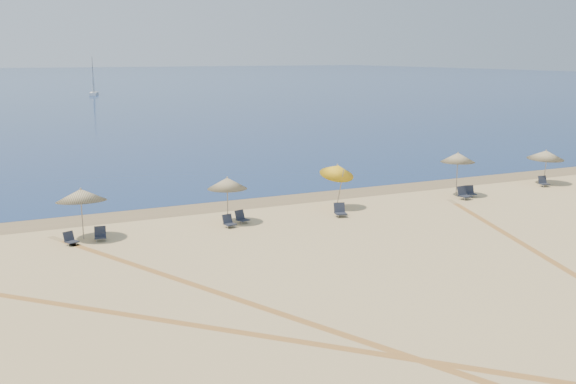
% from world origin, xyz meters
% --- Properties ---
extents(ocean, '(500.00, 500.00, 0.00)m').
position_xyz_m(ocean, '(0.00, 225.00, 0.01)').
color(ocean, '#0C2151').
rests_on(ocean, ground).
extents(wet_sand, '(500.00, 500.00, 0.00)m').
position_xyz_m(wet_sand, '(0.00, 24.00, 0.00)').
color(wet_sand, olive).
rests_on(wet_sand, ground).
extents(umbrella_1, '(2.27, 2.31, 2.40)m').
position_xyz_m(umbrella_1, '(-10.34, 20.15, 2.04)').
color(umbrella_1, gray).
rests_on(umbrella_1, ground).
extents(umbrella_2, '(1.98, 1.98, 2.36)m').
position_xyz_m(umbrella_2, '(-3.31, 20.09, 2.02)').
color(umbrella_2, gray).
rests_on(umbrella_2, ground).
extents(umbrella_3, '(1.86, 1.94, 2.70)m').
position_xyz_m(umbrella_3, '(3.19, 20.45, 2.15)').
color(umbrella_3, gray).
rests_on(umbrella_3, ground).
extents(umbrella_4, '(2.02, 2.02, 2.65)m').
position_xyz_m(umbrella_4, '(11.35, 20.41, 2.31)').
color(umbrella_4, gray).
rests_on(umbrella_4, ground).
extents(umbrella_5, '(2.34, 2.36, 2.25)m').
position_xyz_m(umbrella_5, '(19.03, 20.99, 1.90)').
color(umbrella_5, gray).
rests_on(umbrella_5, ground).
extents(chair_1, '(0.67, 0.71, 0.59)m').
position_xyz_m(chair_1, '(-11.04, 19.36, 0.26)').
color(chair_1, black).
rests_on(chair_1, ground).
extents(chair_2, '(0.61, 0.68, 0.62)m').
position_xyz_m(chair_2, '(-9.70, 19.55, 0.27)').
color(chair_2, black).
rests_on(chair_2, ground).
extents(chair_3, '(0.60, 0.68, 0.62)m').
position_xyz_m(chair_3, '(-3.58, 19.27, 0.27)').
color(chair_3, black).
rests_on(chair_3, ground).
extents(chair_4, '(0.68, 0.74, 0.63)m').
position_xyz_m(chair_4, '(-2.70, 19.78, 0.28)').
color(chair_4, black).
rests_on(chair_4, ground).
extents(chair_5, '(0.74, 0.81, 0.70)m').
position_xyz_m(chair_5, '(2.45, 18.84, 0.31)').
color(chair_5, black).
rests_on(chair_5, ground).
extents(chair_6, '(0.66, 0.76, 0.74)m').
position_xyz_m(chair_6, '(11.10, 19.46, 0.33)').
color(chair_6, black).
rests_on(chair_6, ground).
extents(chair_7, '(0.67, 0.74, 0.64)m').
position_xyz_m(chair_7, '(11.96, 19.88, 0.28)').
color(chair_7, black).
rests_on(chair_7, ground).
extents(chair_8, '(0.69, 0.75, 0.66)m').
position_xyz_m(chair_8, '(18.30, 20.34, 0.29)').
color(chair_8, black).
rests_on(chair_8, ground).
extents(sailboat_0, '(2.79, 5.32, 7.69)m').
position_xyz_m(sailboat_0, '(10.99, 132.95, 2.33)').
color(sailboat_0, white).
rests_on(sailboat_0, ocean).
extents(tire_tracks, '(54.04, 42.17, 0.00)m').
position_xyz_m(tire_tracks, '(-3.70, 7.77, 0.00)').
color(tire_tracks, tan).
rests_on(tire_tracks, ground).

